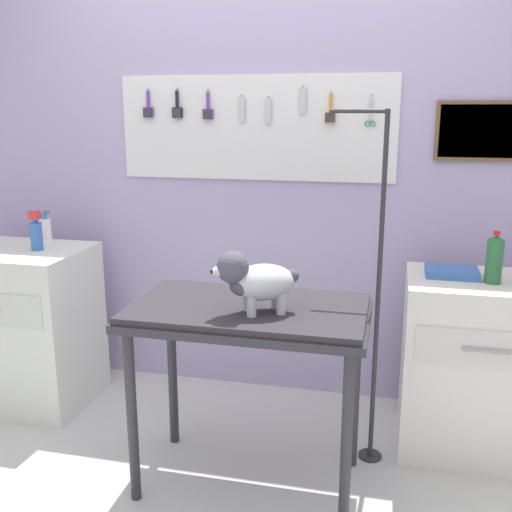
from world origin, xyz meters
name	(u,v)px	position (x,y,z in m)	size (l,w,h in m)	color
rear_wall_panel	(267,193)	(0.00, 1.28, 1.16)	(4.00, 0.11, 2.30)	#B3A5CF
grooming_table	(248,326)	(0.13, 0.31, 0.74)	(1.00, 0.58, 0.83)	#2D2D33
grooming_arm	(375,307)	(0.64, 0.63, 0.75)	(0.30, 0.11, 1.62)	#2D2D33
dog	(254,280)	(0.18, 0.23, 0.96)	(0.34, 0.26, 0.26)	silver
counter_left	(18,325)	(-1.32, 0.79, 0.44)	(0.80, 0.58, 0.88)	silver
cabinet_right	(475,365)	(1.12, 0.84, 0.43)	(0.68, 0.54, 0.85)	silver
spray_bottle_tall	(36,233)	(-1.15, 0.79, 0.97)	(0.06, 0.06, 0.21)	#3468BB
pump_bottle_white	(46,229)	(-1.23, 1.00, 0.95)	(0.07, 0.07, 0.18)	white
soda_bottle	(494,259)	(1.15, 0.79, 0.96)	(0.07, 0.07, 0.24)	#286737
supply_tray	(452,272)	(0.98, 0.87, 0.87)	(0.24, 0.18, 0.04)	#3B67B8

